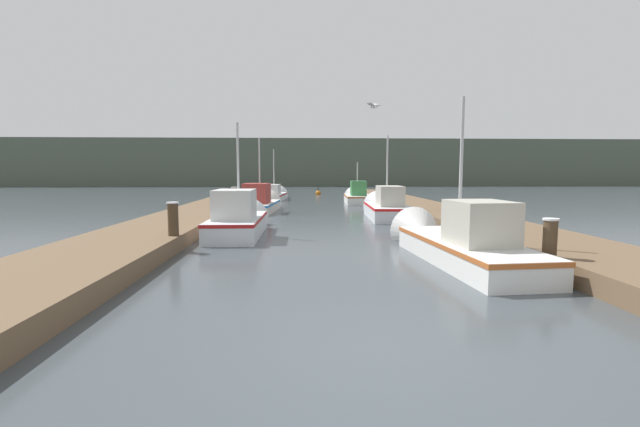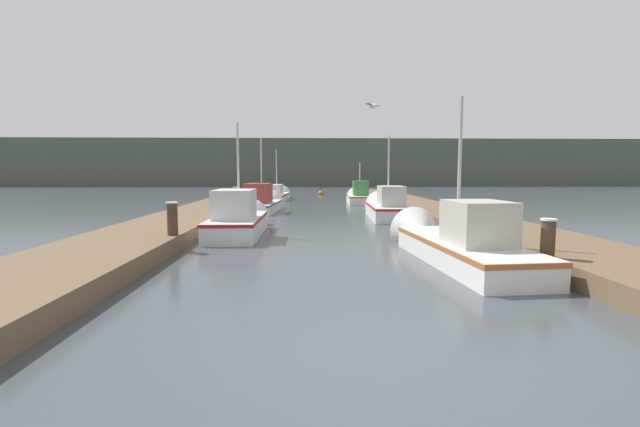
# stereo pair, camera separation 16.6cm
# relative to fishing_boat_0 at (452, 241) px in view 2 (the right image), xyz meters

# --- Properties ---
(ground_plane) EXTENTS (200.00, 200.00, 0.00)m
(ground_plane) POSITION_rel_fishing_boat_0_xyz_m (-2.94, -5.70, -0.44)
(ground_plane) COLOR #3D4449
(dock_left) EXTENTS (2.84, 40.00, 0.43)m
(dock_left) POSITION_rel_fishing_boat_0_xyz_m (-8.56, 10.30, -0.22)
(dock_left) COLOR brown
(dock_left) RESTS_ON ground_plane
(dock_right) EXTENTS (2.84, 40.00, 0.43)m
(dock_right) POSITION_rel_fishing_boat_0_xyz_m (2.67, 10.30, -0.22)
(dock_right) COLOR brown
(dock_right) RESTS_ON ground_plane
(distant_shore_ridge) EXTENTS (120.00, 16.00, 6.80)m
(distant_shore_ridge) POSITION_rel_fishing_boat_0_xyz_m (-2.94, 58.25, 2.96)
(distant_shore_ridge) COLOR #4C5647
(distant_shore_ridge) RESTS_ON ground_plane
(fishing_boat_0) EXTENTS (2.06, 6.33, 4.44)m
(fishing_boat_0) POSITION_rel_fishing_boat_0_xyz_m (0.00, 0.00, 0.00)
(fishing_boat_0) COLOR silver
(fishing_boat_0) RESTS_ON ground_plane
(fishing_boat_1) EXTENTS (1.64, 5.33, 4.24)m
(fishing_boat_1) POSITION_rel_fishing_boat_0_xyz_m (-5.97, 4.46, 0.08)
(fishing_boat_1) COLOR silver
(fishing_boat_1) RESTS_ON ground_plane
(fishing_boat_2) EXTENTS (1.99, 5.52, 4.34)m
(fishing_boat_2) POSITION_rel_fishing_boat_0_xyz_m (0.23, 9.64, 0.03)
(fishing_boat_2) COLOR silver
(fishing_boat_2) RESTS_ON ground_plane
(fishing_boat_3) EXTENTS (2.11, 5.65, 4.53)m
(fishing_boat_3) POSITION_rel_fishing_boat_0_xyz_m (-6.03, 13.13, 0.02)
(fishing_boat_3) COLOR silver
(fishing_boat_3) RESTS_ON ground_plane
(fishing_boat_4) EXTENTS (1.78, 4.54, 3.25)m
(fishing_boat_4) POSITION_rel_fishing_boat_0_xyz_m (0.04, 18.54, -0.00)
(fishing_boat_4) COLOR silver
(fishing_boat_4) RESTS_ON ground_plane
(fishing_boat_5) EXTENTS (1.99, 5.39, 4.36)m
(fishing_boat_5) POSITION_rel_fishing_boat_0_xyz_m (-5.82, 22.62, -0.07)
(fishing_boat_5) COLOR silver
(fishing_boat_5) RESTS_ON ground_plane
(mooring_piling_0) EXTENTS (0.33, 0.33, 1.40)m
(mooring_piling_0) POSITION_rel_fishing_boat_0_xyz_m (-7.16, 11.13, 0.26)
(mooring_piling_0) COLOR #473523
(mooring_piling_0) RESTS_ON ground_plane
(mooring_piling_1) EXTENTS (0.30, 0.30, 0.96)m
(mooring_piling_1) POSITION_rel_fishing_boat_0_xyz_m (-7.02, 21.79, 0.05)
(mooring_piling_1) COLOR #473523
(mooring_piling_1) RESTS_ON ground_plane
(mooring_piling_2) EXTENTS (0.31, 0.31, 1.24)m
(mooring_piling_2) POSITION_rel_fishing_boat_0_xyz_m (1.22, -2.14, 0.19)
(mooring_piling_2) COLOR #473523
(mooring_piling_2) RESTS_ON ground_plane
(mooring_piling_3) EXTENTS (0.33, 0.33, 1.35)m
(mooring_piling_3) POSITION_rel_fishing_boat_0_xyz_m (-7.34, 1.26, 0.24)
(mooring_piling_3) COLOR #473523
(mooring_piling_3) RESTS_ON ground_plane
(channel_buoy) EXTENTS (0.50, 0.50, 1.00)m
(channel_buoy) POSITION_rel_fishing_boat_0_xyz_m (-2.17, 29.05, -0.30)
(channel_buoy) COLOR #BF6513
(channel_buoy) RESTS_ON ground_plane
(seagull_lead) EXTENTS (0.45, 0.49, 0.12)m
(seagull_lead) POSITION_rel_fishing_boat_0_xyz_m (-1.90, 0.90, 3.46)
(seagull_lead) COLOR white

